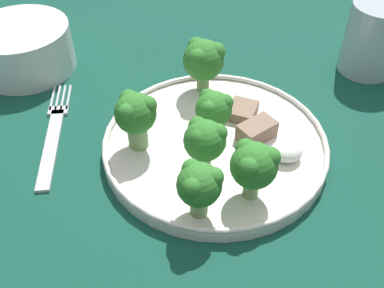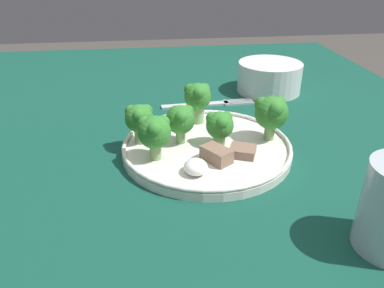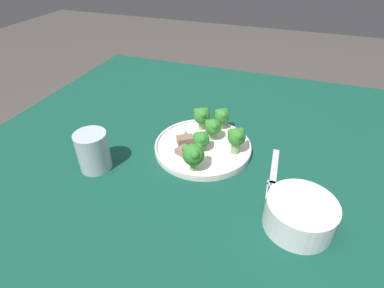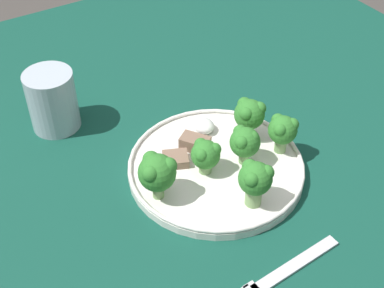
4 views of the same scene
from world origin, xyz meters
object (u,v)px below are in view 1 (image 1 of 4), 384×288
Objects in this scene: fork at (54,133)px; drinking_glass at (372,42)px; dinner_plate at (215,144)px; cream_bowl at (23,49)px.

drinking_glass reaches higher than fork.
dinner_plate is at bearing -9.86° from fork.
dinner_plate is 0.19m from fork.
drinking_glass is at bearing 34.99° from dinner_plate.
dinner_plate reaches higher than fork.
drinking_glass reaches higher than dinner_plate.
fork is at bearing 170.14° from dinner_plate.
cream_bowl reaches higher than fork.
cream_bowl is (-0.06, 0.14, 0.03)m from fork.
fork is at bearing -66.60° from cream_bowl.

